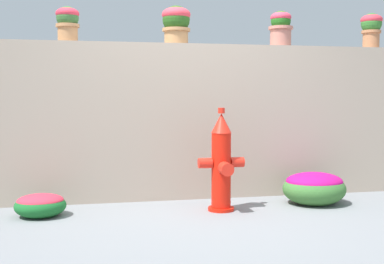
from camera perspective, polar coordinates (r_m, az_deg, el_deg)
The scene contains 9 objects.
ground_plane at distance 4.27m, azimuth 1.46°, elevation -10.06°, with size 24.00×24.00×0.00m, color gray.
stone_wall at distance 5.18m, azimuth -1.23°, elevation 1.21°, with size 4.97×0.35×1.56m, color tan.
potted_plant_1 at distance 5.12m, azimuth -13.92°, elevation 12.08°, with size 0.23×0.23×0.34m.
potted_plant_2 at distance 5.24m, azimuth -1.80°, elevation 12.32°, with size 0.29×0.29×0.40m.
potted_plant_3 at distance 5.49m, azimuth 10.02°, elevation 11.68°, with size 0.26×0.26×0.37m.
potted_plant_4 at distance 6.04m, azimuth 19.65°, elevation 11.14°, with size 0.24×0.24×0.39m.
fire_hydrant at distance 4.58m, azimuth 3.35°, elevation -3.63°, with size 0.42×0.34×0.94m.
flower_bush_left at distance 5.04m, azimuth 13.68°, elevation -6.04°, with size 0.62×0.55×0.32m.
flower_bush_right at distance 4.60m, azimuth -16.80°, elevation -7.84°, with size 0.44×0.40×0.21m.
Camera 1 is at (-0.96, -4.03, 1.05)m, focal length 47.08 mm.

